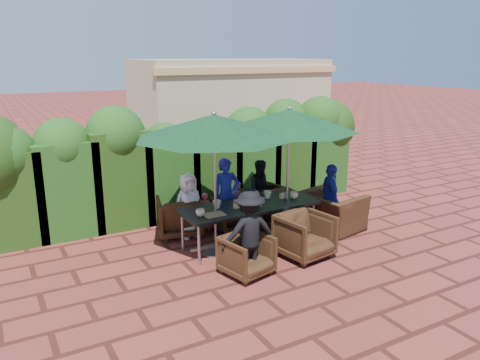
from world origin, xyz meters
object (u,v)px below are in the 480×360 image
chair_near_left (247,254)px  chair_near_right (305,234)px  umbrella_right (289,120)px  chair_far_mid (232,211)px  dining_table (250,209)px  chair_far_right (263,203)px  chair_far_left (179,214)px  umbrella_left (214,126)px  chair_end_right (332,205)px

chair_near_left → chair_near_right: bearing=-8.1°
umbrella_right → chair_far_mid: bearing=126.9°
dining_table → chair_far_right: (0.81, 0.86, -0.25)m
dining_table → chair_far_left: size_ratio=3.06×
umbrella_left → chair_near_left: bearing=-86.1°
umbrella_left → chair_far_mid: 2.23m
chair_near_right → chair_near_left: bearing=176.2°
umbrella_right → chair_far_right: (0.03, 0.90, -1.79)m
umbrella_left → chair_far_right: size_ratio=3.07×
chair_far_left → chair_near_left: 2.10m
umbrella_left → chair_far_mid: size_ratio=3.67×
umbrella_right → chair_far_left: bearing=147.2°
dining_table → chair_end_right: 1.82m
chair_far_mid → chair_far_right: chair_far_right is taller
chair_near_left → umbrella_left: bearing=80.7°
chair_far_mid → dining_table: bearing=82.6°
chair_far_mid → chair_near_right: bearing=103.8°
umbrella_right → chair_near_left: size_ratio=3.50×
chair_far_right → chair_end_right: chair_end_right is taller
chair_far_right → chair_far_left: bearing=-16.7°
chair_far_left → chair_near_right: 2.46m
chair_far_mid → chair_near_left: bearing=68.0°
dining_table → chair_near_left: dining_table is taller
chair_far_right → chair_near_right: 1.80m
chair_end_right → chair_far_mid: bearing=50.8°
chair_far_left → chair_end_right: (2.73, -1.16, 0.08)m
dining_table → chair_far_left: (-0.92, 1.06, -0.27)m
chair_near_left → umbrella_right: bearing=21.5°
dining_table → chair_far_mid: size_ratio=3.52×
umbrella_left → chair_end_right: size_ratio=2.34×
chair_far_mid → chair_near_right: 1.82m
chair_near_left → chair_near_right: size_ratio=0.85×
chair_far_right → chair_end_right: (1.00, -0.96, 0.06)m
dining_table → chair_far_right: 1.21m
dining_table → chair_end_right: size_ratio=2.24×
chair_far_mid → chair_end_right: size_ratio=0.64×
chair_far_mid → chair_far_right: (0.70, 0.01, 0.07)m
chair_far_right → chair_near_right: chair_far_right is taller
chair_far_mid → chair_near_left: (-0.76, -1.88, -0.01)m
umbrella_left → chair_end_right: umbrella_left is taller
umbrella_left → umbrella_right: bearing=1.2°
chair_far_mid → chair_near_right: chair_near_right is taller
umbrella_right → chair_near_left: bearing=-145.3°
chair_far_mid → chair_near_left: 2.02m
chair_far_left → chair_end_right: 2.97m
chair_far_mid → umbrella_right: bearing=126.8°
dining_table → chair_near_left: 1.25m
dining_table → umbrella_left: size_ratio=0.96×
umbrella_right → chair_end_right: (1.03, -0.06, -1.72)m
dining_table → chair_far_left: chair_far_left is taller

